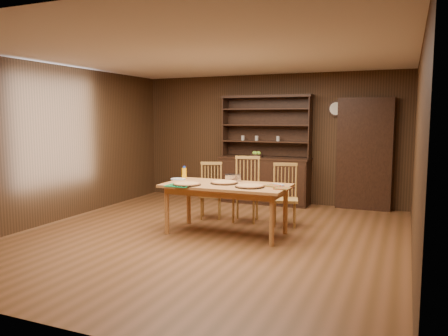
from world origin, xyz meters
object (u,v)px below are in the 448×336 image
at_px(dining_table, 226,190).
at_px(juice_bottle, 184,173).
at_px(china_hutch, 265,174).
at_px(chair_center, 246,187).
at_px(chair_left, 211,188).
at_px(chair_right, 285,192).

distance_m(dining_table, juice_bottle, 0.92).
bearing_deg(china_hutch, chair_center, -83.53).
xyz_separation_m(chair_left, juice_bottle, (-0.19, -0.62, 0.33)).
height_order(china_hutch, dining_table, china_hutch).
height_order(china_hutch, chair_center, china_hutch).
height_order(dining_table, juice_bottle, juice_bottle).
xyz_separation_m(chair_center, juice_bottle, (-0.84, -0.63, 0.27)).
relative_size(chair_left, juice_bottle, 4.75).
distance_m(china_hutch, dining_table, 2.51).
height_order(dining_table, chair_right, chair_right).
bearing_deg(juice_bottle, chair_center, 36.83).
height_order(chair_left, juice_bottle, chair_left).
distance_m(dining_table, chair_right, 1.12).
bearing_deg(chair_right, chair_center, 162.86).
distance_m(china_hutch, juice_bottle, 2.31).
xyz_separation_m(dining_table, chair_center, (-0.02, 0.92, -0.09)).
bearing_deg(chair_left, chair_right, -21.29).
bearing_deg(chair_left, juice_bottle, -127.37).
bearing_deg(chair_left, dining_table, -74.37).
xyz_separation_m(dining_table, chair_right, (0.66, 0.89, -0.14)).
distance_m(chair_center, chair_right, 0.67).
xyz_separation_m(chair_left, chair_right, (1.32, -0.02, 0.02)).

